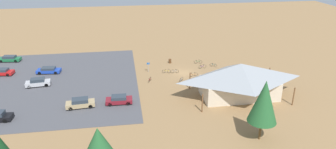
{
  "coord_description": "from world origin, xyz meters",
  "views": [
    {
      "loc": [
        11.87,
        56.71,
        23.44
      ],
      "look_at": [
        3.63,
        3.35,
        1.2
      ],
      "focal_mm": 33.03,
      "sensor_mm": 36.0,
      "label": 1
    }
  ],
  "objects": [
    {
      "name": "ground",
      "position": [
        0.0,
        0.0,
        0.0
      ],
      "size": [
        160.0,
        160.0,
        0.0
      ],
      "primitive_type": "plane",
      "color": "#937047",
      "rests_on": "ground"
    },
    {
      "name": "parking_lot_asphalt",
      "position": [
        26.29,
        0.98,
        0.03
      ],
      "size": [
        33.58,
        34.51,
        0.05
      ],
      "primitive_type": "cube",
      "color": "#4C4C51",
      "rests_on": "ground"
    },
    {
      "name": "bike_pavilion",
      "position": [
        -7.12,
        11.93,
        3.41
      ],
      "size": [
        15.37,
        9.11,
        5.93
      ],
      "color": "beige",
      "rests_on": "ground"
    },
    {
      "name": "trash_bin",
      "position": [
        1.75,
        -6.04,
        0.45
      ],
      "size": [
        0.6,
        0.6,
        0.9
      ],
      "primitive_type": "cylinder",
      "color": "brown",
      "rests_on": "ground"
    },
    {
      "name": "lot_sign",
      "position": [
        6.95,
        -1.3,
        1.41
      ],
      "size": [
        0.56,
        0.08,
        2.2
      ],
      "color": "#99999E",
      "rests_on": "ground"
    },
    {
      "name": "pine_center",
      "position": [
        14.98,
        28.29,
        4.24
      ],
      "size": [
        3.48,
        3.48,
        6.04
      ],
      "color": "brown",
      "rests_on": "ground"
    },
    {
      "name": "pine_far_east",
      "position": [
        -5.32,
        24.43,
        5.54
      ],
      "size": [
        3.75,
        3.75,
        8.41
      ],
      "color": "brown",
      "rests_on": "ground"
    },
    {
      "name": "bicycle_purple_trailside",
      "position": [
        -4.43,
        -1.76,
        0.39
      ],
      "size": [
        1.67,
        0.5,
        0.85
      ],
      "color": "black",
      "rests_on": "ground"
    },
    {
      "name": "bicycle_teal_edge_south",
      "position": [
        -7.0,
        -2.38,
        0.37
      ],
      "size": [
        1.29,
        1.15,
        0.79
      ],
      "color": "black",
      "rests_on": "ground"
    },
    {
      "name": "bicycle_white_mid_cluster",
      "position": [
        1.29,
        4.34,
        0.35
      ],
      "size": [
        0.96,
        1.4,
        0.79
      ],
      "color": "black",
      "rests_on": "ground"
    },
    {
      "name": "bicycle_black_near_porch",
      "position": [
        -1.7,
        5.14,
        0.36
      ],
      "size": [
        1.68,
        0.5,
        0.83
      ],
      "color": "black",
      "rests_on": "ground"
    },
    {
      "name": "bicycle_red_back_row",
      "position": [
        7.08,
        3.27,
        0.35
      ],
      "size": [
        0.7,
        1.58,
        0.78
      ],
      "color": "black",
      "rests_on": "ground"
    },
    {
      "name": "bicycle_silver_yard_center",
      "position": [
        1.71,
        -0.18,
        0.36
      ],
      "size": [
        1.66,
        0.48,
        0.77
      ],
      "color": "black",
      "rests_on": "ground"
    },
    {
      "name": "bicycle_green_edge_north",
      "position": [
        -4.28,
        -4.83,
        0.37
      ],
      "size": [
        1.76,
        0.48,
        0.85
      ],
      "color": "black",
      "rests_on": "ground"
    },
    {
      "name": "bicycle_orange_by_bin",
      "position": [
        -1.65,
        2.18,
        0.36
      ],
      "size": [
        1.7,
        0.49,
        0.84
      ],
      "color": "black",
      "rests_on": "ground"
    },
    {
      "name": "bicycle_yellow_lone_east",
      "position": [
        3.36,
        -0.39,
        0.38
      ],
      "size": [
        1.74,
        0.48,
        0.82
      ],
      "color": "black",
      "rests_on": "ground"
    },
    {
      "name": "bicycle_blue_lone_west",
      "position": [
        -7.56,
        3.12,
        0.38
      ],
      "size": [
        0.98,
        1.45,
        0.82
      ],
      "color": "black",
      "rests_on": "ground"
    },
    {
      "name": "car_blue_second_row",
      "position": [
        26.77,
        -3.85,
        0.67
      ],
      "size": [
        4.78,
        2.33,
        1.22
      ],
      "color": "#1E42B2",
      "rests_on": "parking_lot_asphalt"
    },
    {
      "name": "car_red_mid_lot",
      "position": [
        35.78,
        -4.21,
        0.71
      ],
      "size": [
        4.67,
        2.4,
        1.31
      ],
      "color": "red",
      "rests_on": "parking_lot_asphalt"
    },
    {
      "name": "car_maroon_end_stall",
      "position": [
        12.89,
        11.54,
        0.73
      ],
      "size": [
        4.29,
        1.96,
        1.36
      ],
      "color": "maroon",
      "rests_on": "parking_lot_asphalt"
    },
    {
      "name": "car_tan_far_end",
      "position": [
        18.94,
        11.86,
        0.77
      ],
      "size": [
        4.58,
        2.21,
        1.47
      ],
      "color": "tan",
      "rests_on": "parking_lot_asphalt"
    },
    {
      "name": "car_silver_back_corner",
      "position": [
        27.42,
        2.4,
        0.78
      ],
      "size": [
        4.41,
        2.17,
        1.48
      ],
      "color": "#BCBCC1",
      "rests_on": "parking_lot_asphalt"
    },
    {
      "name": "car_green_inner_stall",
      "position": [
        36.68,
        -12.29,
        0.71
      ],
      "size": [
        4.78,
        2.25,
        1.32
      ],
      "color": "#1E6B3D",
      "rests_on": "parking_lot_asphalt"
    },
    {
      "name": "visitor_by_pavilion",
      "position": [
        -10.49,
        2.76,
        0.88
      ],
      "size": [
        0.36,
        0.36,
        1.68
      ],
      "color": "#2D3347",
      "rests_on": "ground"
    }
  ]
}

